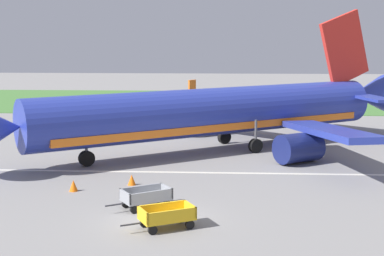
{
  "coord_description": "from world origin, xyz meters",
  "views": [
    {
      "loc": [
        3.14,
        -27.28,
        9.08
      ],
      "look_at": [
        1.01,
        11.36,
        2.8
      ],
      "focal_mm": 53.78,
      "sensor_mm": 36.0,
      "label": 1
    }
  ],
  "objects_px": {
    "baggage_cart_second_in_row": "(146,197)",
    "traffic_cone_mid_apron": "(73,186)",
    "baggage_cart_nearest": "(167,216)",
    "traffic_cone_near_plane": "(132,180)",
    "airplane": "(225,112)"
  },
  "relations": [
    {
      "from": "baggage_cart_second_in_row",
      "to": "traffic_cone_mid_apron",
      "type": "xyz_separation_m",
      "value": [
        -4.72,
        3.11,
        -0.27
      ]
    },
    {
      "from": "baggage_cart_nearest",
      "to": "traffic_cone_near_plane",
      "type": "xyz_separation_m",
      "value": [
        -2.92,
        7.84,
        -0.27
      ]
    },
    {
      "from": "airplane",
      "to": "baggage_cart_nearest",
      "type": "bearing_deg",
      "value": -98.13
    },
    {
      "from": "baggage_cart_nearest",
      "to": "traffic_cone_mid_apron",
      "type": "height_order",
      "value": "baggage_cart_nearest"
    },
    {
      "from": "baggage_cart_nearest",
      "to": "traffic_cone_mid_apron",
      "type": "relative_size",
      "value": 5.21
    },
    {
      "from": "baggage_cart_second_in_row",
      "to": "airplane",
      "type": "bearing_deg",
      "value": 75.46
    },
    {
      "from": "traffic_cone_near_plane",
      "to": "traffic_cone_mid_apron",
      "type": "xyz_separation_m",
      "value": [
        -3.2,
        -1.58,
        0.01
      ]
    },
    {
      "from": "baggage_cart_nearest",
      "to": "baggage_cart_second_in_row",
      "type": "height_order",
      "value": "same"
    },
    {
      "from": "baggage_cart_second_in_row",
      "to": "traffic_cone_near_plane",
      "type": "distance_m",
      "value": 4.93
    },
    {
      "from": "airplane",
      "to": "baggage_cart_nearest",
      "type": "xyz_separation_m",
      "value": [
        -2.73,
        -19.1,
        -2.45
      ]
    },
    {
      "from": "airplane",
      "to": "traffic_cone_near_plane",
      "type": "bearing_deg",
      "value": -116.65
    },
    {
      "from": "baggage_cart_second_in_row",
      "to": "traffic_cone_near_plane",
      "type": "bearing_deg",
      "value": 107.92
    },
    {
      "from": "traffic_cone_near_plane",
      "to": "baggage_cart_nearest",
      "type": "bearing_deg",
      "value": -69.54
    },
    {
      "from": "traffic_cone_near_plane",
      "to": "baggage_cart_second_in_row",
      "type": "bearing_deg",
      "value": -72.08
    },
    {
      "from": "baggage_cart_second_in_row",
      "to": "traffic_cone_mid_apron",
      "type": "relative_size",
      "value": 5.07
    }
  ]
}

